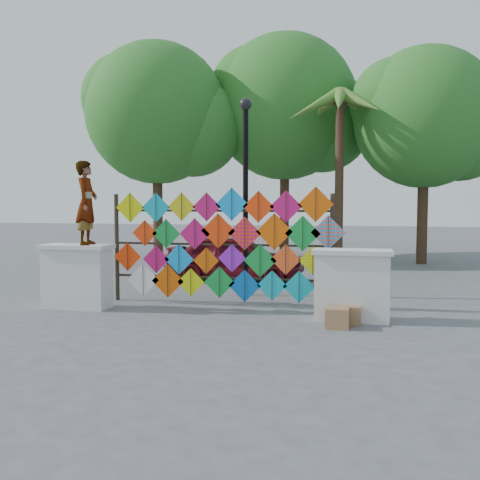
# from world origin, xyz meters

# --- Properties ---
(ground) EXTENTS (80.00, 80.00, 0.00)m
(ground) POSITION_xyz_m (0.00, 0.00, 0.00)
(ground) COLOR slate
(ground) RESTS_ON ground
(parapet_left) EXTENTS (1.40, 0.65, 1.28)m
(parapet_left) POSITION_xyz_m (-2.70, -0.20, 0.65)
(parapet_left) COLOR silver
(parapet_left) RESTS_ON ground
(parapet_right) EXTENTS (1.40, 0.65, 1.28)m
(parapet_right) POSITION_xyz_m (2.70, -0.20, 0.65)
(parapet_right) COLOR silver
(parapet_right) RESTS_ON ground
(kite_rack) EXTENTS (4.91, 0.24, 2.44)m
(kite_rack) POSITION_xyz_m (0.13, 0.73, 1.23)
(kite_rack) COLOR black
(kite_rack) RESTS_ON ground
(tree_west) EXTENTS (5.85, 5.20, 8.01)m
(tree_west) POSITION_xyz_m (-4.40, 9.03, 5.38)
(tree_west) COLOR #482E1E
(tree_west) RESTS_ON ground
(tree_mid) EXTENTS (6.30, 5.60, 8.61)m
(tree_mid) POSITION_xyz_m (0.11, 11.03, 5.77)
(tree_mid) COLOR #482E1E
(tree_mid) RESTS_ON ground
(tree_east) EXTENTS (5.40, 4.80, 7.42)m
(tree_east) POSITION_xyz_m (5.09, 9.53, 4.99)
(tree_east) COLOR #482E1E
(tree_east) RESTS_ON ground
(palm_tree) EXTENTS (3.62, 3.62, 5.83)m
(palm_tree) POSITION_xyz_m (2.20, 8.00, 4.95)
(palm_tree) COLOR #482E1E
(palm_tree) RESTS_ON ground
(vendor_woman) EXTENTS (0.49, 0.66, 1.66)m
(vendor_woman) POSITION_xyz_m (-2.46, -0.20, 2.11)
(vendor_woman) COLOR #99999E
(vendor_woman) RESTS_ON parapet_left
(sedan) EXTENTS (3.78, 1.65, 1.27)m
(sedan) POSITION_xyz_m (-0.42, 4.13, 0.63)
(sedan) COLOR #5D0F18
(sedan) RESTS_ON ground
(lamppost) EXTENTS (0.28, 0.28, 4.46)m
(lamppost) POSITION_xyz_m (0.30, 2.00, 2.69)
(lamppost) COLOR black
(lamppost) RESTS_ON ground
(cardboard_box_near) EXTENTS (0.39, 0.35, 0.35)m
(cardboard_box_near) POSITION_xyz_m (2.47, -0.86, 0.17)
(cardboard_box_near) COLOR #A57550
(cardboard_box_near) RESTS_ON ground
(cardboard_box_far) EXTENTS (0.39, 0.36, 0.33)m
(cardboard_box_far) POSITION_xyz_m (2.67, -0.50, 0.16)
(cardboard_box_far) COLOR #A57550
(cardboard_box_far) RESTS_ON ground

